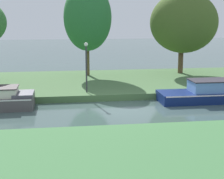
# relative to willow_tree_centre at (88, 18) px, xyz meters

# --- Properties ---
(ground_plane) EXTENTS (120.00, 120.00, 0.00)m
(ground_plane) POSITION_rel_willow_tree_centre_xyz_m (1.31, -8.94, -4.96)
(ground_plane) COLOR #3F5451
(riverbank_far) EXTENTS (72.00, 10.00, 0.40)m
(riverbank_far) POSITION_rel_willow_tree_centre_xyz_m (1.31, -1.94, -4.76)
(riverbank_far) COLOR #45693C
(riverbank_far) RESTS_ON ground_plane
(riverbank_near) EXTENTS (72.00, 10.00, 0.40)m
(riverbank_near) POSITION_rel_willow_tree_centre_xyz_m (1.31, -17.94, -4.76)
(riverbank_near) COLOR #407441
(riverbank_near) RESTS_ON ground_plane
(willow_tree_centre) EXTENTS (3.68, 3.73, 7.13)m
(willow_tree_centre) POSITION_rel_willow_tree_centre_xyz_m (0.00, 0.00, 0.00)
(willow_tree_centre) COLOR brown
(willow_tree_centre) RESTS_ON riverbank_far
(willow_tree_right) EXTENTS (5.50, 4.50, 6.60)m
(willow_tree_right) POSITION_rel_willow_tree_centre_xyz_m (7.73, 0.10, -0.41)
(willow_tree_right) COLOR brown
(willow_tree_right) RESTS_ON riverbank_far
(lamp_post) EXTENTS (0.24, 0.24, 3.11)m
(lamp_post) POSITION_rel_willow_tree_centre_xyz_m (-0.57, -5.97, -2.62)
(lamp_post) COLOR #333338
(lamp_post) RESTS_ON riverbank_far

